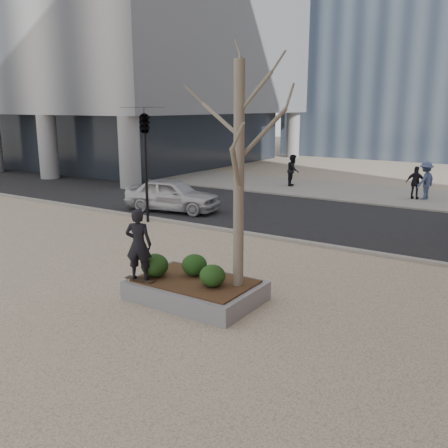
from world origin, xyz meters
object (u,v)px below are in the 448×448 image
Objects in this scene: planter at (196,291)px; skateboard at (140,280)px; skateboarder at (139,244)px; police_car at (172,195)px.

skateboard is (-1.10, -0.73, 0.26)m from planter.
skateboarder is (-1.10, -0.73, 1.15)m from planter.
skateboarder is at bearing -146.29° from planter.
planter is 1.35m from skateboard.
skateboard reaches higher than planter.
skateboarder reaches higher than planter.
planter is 3.85× the size of skateboard.
skateboard is 10.33m from police_car.
skateboarder is at bearing -156.60° from police_car.
police_car reaches higher than planter.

